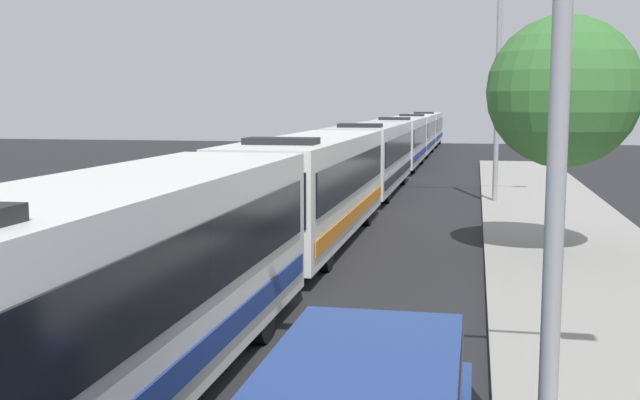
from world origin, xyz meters
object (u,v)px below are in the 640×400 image
at_px(bus_tail_end, 426,128).
at_px(streetlamp_mid, 498,71).
at_px(bus_lead, 108,287).
at_px(bus_second_in_line, 313,185).
at_px(bus_rear, 415,133).
at_px(bus_fourth_in_line, 400,141).
at_px(streetlamp_near, 563,13).
at_px(roadside_tree, 564,92).
at_px(bus_middle, 372,155).

distance_m(bus_tail_end, streetlamp_mid, 42.62).
bearing_deg(streetlamp_mid, bus_lead, -103.49).
relative_size(bus_second_in_line, bus_rear, 1.04).
bearing_deg(bus_lead, streetlamp_mid, 76.51).
bearing_deg(bus_fourth_in_line, bus_rear, 90.00).
bearing_deg(streetlamp_near, bus_tail_end, 94.70).
distance_m(bus_fourth_in_line, bus_rear, 12.36).
xyz_separation_m(bus_tail_end, streetlamp_near, (5.40, -65.64, 3.23)).
distance_m(streetlamp_near, roadside_tree, 12.77).
bearing_deg(streetlamp_mid, bus_fourth_in_line, 108.02).
xyz_separation_m(bus_tail_end, streetlamp_mid, (5.40, -42.12, 3.59)).
xyz_separation_m(bus_lead, bus_second_in_line, (0.00, 12.79, 0.00)).
bearing_deg(streetlamp_mid, roadside_tree, -82.84).
distance_m(bus_lead, bus_rear, 51.46).
height_order(streetlamp_mid, roadside_tree, streetlamp_mid).
height_order(bus_rear, streetlamp_mid, streetlamp_mid).
relative_size(bus_lead, roadside_tree, 1.96).
distance_m(bus_middle, roadside_tree, 15.87).
height_order(bus_lead, bus_rear, same).
height_order(bus_middle, bus_rear, same).
xyz_separation_m(bus_rear, bus_tail_end, (0.00, 13.17, 0.00)).
relative_size(bus_second_in_line, streetlamp_near, 1.58).
distance_m(bus_lead, roadside_tree, 13.74).
distance_m(bus_lead, bus_middle, 25.79).
distance_m(bus_fourth_in_line, bus_tail_end, 25.52).
height_order(bus_fourth_in_line, bus_rear, same).
xyz_separation_m(bus_tail_end, roadside_tree, (6.76, -52.96, 2.62)).
bearing_deg(roadside_tree, bus_middle, 115.58).
relative_size(bus_second_in_line, streetlamp_mid, 1.48).
xyz_separation_m(bus_fourth_in_line, roadside_tree, (6.76, -27.43, 2.62)).
height_order(bus_rear, roadside_tree, roadside_tree).
xyz_separation_m(bus_lead, streetlamp_near, (5.40, -1.02, 3.23)).
bearing_deg(bus_second_in_line, roadside_tree, -9.38).
height_order(bus_second_in_line, bus_middle, same).
bearing_deg(bus_tail_end, streetlamp_mid, -82.70).
relative_size(bus_fourth_in_line, roadside_tree, 1.91).
height_order(bus_fourth_in_line, roadside_tree, roadside_tree).
relative_size(bus_rear, streetlamp_near, 1.52).
xyz_separation_m(bus_second_in_line, bus_middle, (0.00, 13.00, 0.00)).
relative_size(bus_tail_end, roadside_tree, 2.02).
bearing_deg(bus_second_in_line, streetlamp_near, -68.64).
height_order(bus_fourth_in_line, streetlamp_mid, streetlamp_mid).
xyz_separation_m(bus_second_in_line, bus_rear, (-0.00, 38.67, -0.00)).
height_order(bus_lead, streetlamp_mid, streetlamp_mid).
height_order(bus_lead, bus_middle, same).
bearing_deg(bus_fourth_in_line, roadside_tree, -76.16).
distance_m(bus_fourth_in_line, roadside_tree, 28.37).
distance_m(bus_tail_end, streetlamp_near, 65.95).
relative_size(bus_second_in_line, roadside_tree, 2.01).
xyz_separation_m(bus_lead, bus_fourth_in_line, (-0.00, 39.10, -0.00)).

